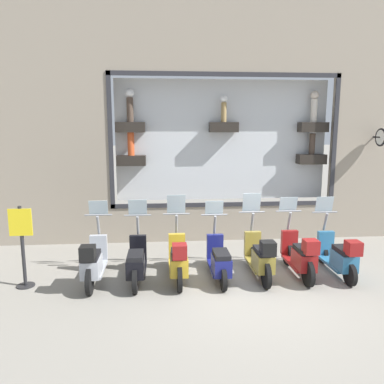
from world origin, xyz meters
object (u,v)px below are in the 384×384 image
scooter_navy_3 (219,261)px  scooter_yellow_4 (178,260)px  scooter_olive_2 (260,257)px  scooter_red_1 (300,256)px  scooter_silver_6 (93,262)px  shop_sign_post (22,244)px  scooter_black_5 (137,262)px  scooter_teal_0 (339,256)px

scooter_navy_3 → scooter_yellow_4: size_ratio=0.99×
scooter_olive_2 → scooter_yellow_4: (-0.00, 1.75, -0.01)m
scooter_red_1 → scooter_silver_6: size_ratio=1.00×
scooter_red_1 → shop_sign_post: bearing=89.9°
scooter_navy_3 → scooter_black_5: bearing=89.8°
scooter_navy_3 → scooter_silver_6: scooter_silver_6 is taller
scooter_black_5 → shop_sign_post: bearing=91.1°
scooter_teal_0 → scooter_black_5: bearing=89.1°
scooter_red_1 → scooter_silver_6: (-0.00, 4.37, -0.00)m
scooter_teal_0 → scooter_yellow_4: 3.50m
scooter_red_1 → scooter_black_5: bearing=89.1°
scooter_navy_3 → scooter_silver_6: size_ratio=0.99×
scooter_silver_6 → shop_sign_post: shop_sign_post is taller
scooter_red_1 → scooter_navy_3: size_ratio=1.01×
scooter_teal_0 → shop_sign_post: bearing=89.8°
scooter_red_1 → shop_sign_post: 5.77m
scooter_navy_3 → scooter_yellow_4: 0.88m
scooter_teal_0 → scooter_silver_6: bearing=89.9°
scooter_teal_0 → scooter_black_5: scooter_teal_0 is taller
scooter_yellow_4 → scooter_silver_6: (0.00, 1.75, 0.00)m
scooter_olive_2 → scooter_black_5: scooter_olive_2 is taller
scooter_yellow_4 → shop_sign_post: size_ratio=1.07×
scooter_teal_0 → scooter_red_1: bearing=89.1°
scooter_red_1 → scooter_yellow_4: 2.62m
scooter_navy_3 → scooter_yellow_4: scooter_yellow_4 is taller
scooter_teal_0 → scooter_black_5: (0.07, 4.37, -0.03)m
scooter_teal_0 → shop_sign_post: size_ratio=1.07×
scooter_black_5 → shop_sign_post: (-0.04, 2.26, 0.48)m
scooter_navy_3 → scooter_black_5: (0.01, 1.75, 0.02)m
scooter_teal_0 → scooter_navy_3: (0.06, 2.62, -0.05)m
scooter_olive_2 → shop_sign_post: 4.90m
shop_sign_post → scooter_yellow_4: bearing=-90.2°
scooter_yellow_4 → scooter_navy_3: bearing=-86.8°
scooter_olive_2 → scooter_silver_6: size_ratio=1.00×
scooter_yellow_4 → scooter_red_1: bearing=-90.0°
scooter_olive_2 → scooter_black_5: bearing=88.9°
scooter_black_5 → scooter_yellow_4: bearing=-93.6°
scooter_silver_6 → scooter_olive_2: bearing=-90.0°
scooter_olive_2 → scooter_silver_6: bearing=90.0°
scooter_red_1 → scooter_black_5: size_ratio=1.01×
shop_sign_post → scooter_black_5: bearing=-88.9°
scooter_navy_3 → shop_sign_post: (-0.04, 4.01, 0.49)m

